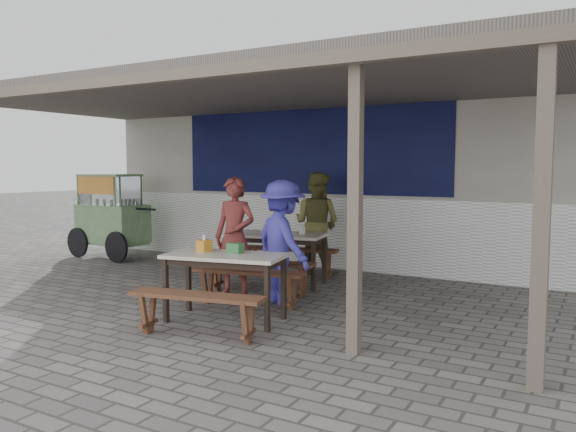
% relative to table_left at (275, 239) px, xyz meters
% --- Properties ---
extents(ground, '(60.00, 60.00, 0.00)m').
position_rel_table_left_xyz_m(ground, '(-0.16, -1.33, -0.67)').
color(ground, slate).
rests_on(ground, ground).
extents(back_wall, '(9.00, 1.28, 3.50)m').
position_rel_table_left_xyz_m(back_wall, '(-0.16, 2.25, 1.05)').
color(back_wall, '#BCB6A9').
rests_on(back_wall, ground).
extents(warung_roof, '(9.00, 4.21, 2.81)m').
position_rel_table_left_xyz_m(warung_roof, '(-0.14, -0.43, 2.04)').
color(warung_roof, '#635C55').
rests_on(warung_roof, ground).
extents(table_left, '(1.55, 0.96, 0.75)m').
position_rel_table_left_xyz_m(table_left, '(0.00, 0.00, 0.00)').
color(table_left, beige).
rests_on(table_left, ground).
extents(bench_left_street, '(1.56, 0.57, 0.45)m').
position_rel_table_left_xyz_m(bench_left_street, '(0.12, -0.63, -0.33)').
color(bench_left_street, brown).
rests_on(bench_left_street, ground).
extents(bench_left_wall, '(1.56, 0.57, 0.45)m').
position_rel_table_left_xyz_m(bench_left_wall, '(-0.12, 0.63, -0.33)').
color(bench_left_wall, brown).
rests_on(bench_left_wall, ground).
extents(table_right, '(1.41, 0.88, 0.75)m').
position_rel_table_left_xyz_m(table_right, '(0.52, -1.93, -0.00)').
color(table_right, beige).
rests_on(table_right, ground).
extents(bench_right_street, '(1.44, 0.55, 0.45)m').
position_rel_table_left_xyz_m(bench_right_street, '(0.65, -2.60, -0.34)').
color(bench_right_street, brown).
rests_on(bench_right_street, ground).
extents(bench_right_wall, '(1.44, 0.55, 0.45)m').
position_rel_table_left_xyz_m(bench_right_wall, '(0.39, -1.27, -0.34)').
color(bench_right_wall, brown).
rests_on(bench_right_wall, ground).
extents(vendor_cart, '(2.00, 0.85, 1.57)m').
position_rel_table_left_xyz_m(vendor_cart, '(-3.97, 0.59, 0.18)').
color(vendor_cart, '#7DA26C').
rests_on(vendor_cart, ground).
extents(patron_street_side, '(0.61, 0.43, 1.58)m').
position_rel_table_left_xyz_m(patron_street_side, '(-0.08, -0.89, 0.12)').
color(patron_street_side, maroon).
rests_on(patron_street_side, ground).
extents(patron_wall_side, '(0.83, 0.66, 1.63)m').
position_rel_table_left_xyz_m(patron_wall_side, '(0.15, 1.04, 0.14)').
color(patron_wall_side, brown).
rests_on(patron_wall_side, ground).
extents(patron_right_table, '(1.15, 0.98, 1.55)m').
position_rel_table_left_xyz_m(patron_right_table, '(0.66, -0.91, 0.10)').
color(patron_right_table, '#413BB0').
rests_on(patron_right_table, ground).
extents(tissue_box, '(0.15, 0.15, 0.13)m').
position_rel_table_left_xyz_m(tissue_box, '(0.21, -1.90, 0.14)').
color(tissue_box, orange).
rests_on(tissue_box, table_right).
extents(donation_box, '(0.17, 0.11, 0.11)m').
position_rel_table_left_xyz_m(donation_box, '(0.58, -1.82, 0.13)').
color(donation_box, '#306D38').
rests_on(donation_box, table_right).
extents(condiment_jar, '(0.09, 0.09, 0.10)m').
position_rel_table_left_xyz_m(condiment_jar, '(0.37, 0.15, 0.13)').
color(condiment_jar, silver).
rests_on(condiment_jar, table_left).
extents(condiment_bowl, '(0.22, 0.22, 0.05)m').
position_rel_table_left_xyz_m(condiment_bowl, '(-0.09, -0.05, 0.10)').
color(condiment_bowl, white).
rests_on(condiment_bowl, table_left).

